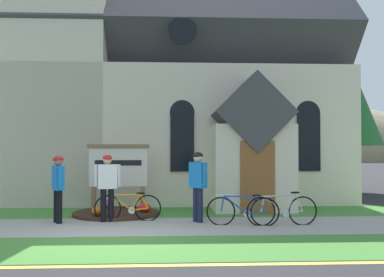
{
  "coord_description": "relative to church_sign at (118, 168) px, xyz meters",
  "views": [
    {
      "loc": [
        1.2,
        -9.31,
        1.87
      ],
      "look_at": [
        1.87,
        3.76,
        2.18
      ],
      "focal_mm": 41.55,
      "sensor_mm": 36.0,
      "label": 1
    }
  ],
  "objects": [
    {
      "name": "bicycle_white",
      "position": [
        3.3,
        -2.36,
        -0.94
      ],
      "size": [
        1.77,
        0.3,
        0.78
      ],
      "color": "black",
      "rests_on": "ground"
    },
    {
      "name": "church_lawn",
      "position": [
        1.91,
        0.01,
        -1.3
      ],
      "size": [
        24.0,
        2.23,
        0.01
      ],
      "primitive_type": "cube",
      "color": "#427F33",
      "rests_on": "ground"
    },
    {
      "name": "bicycle_green",
      "position": [
        4.26,
        -2.39,
        -0.93
      ],
      "size": [
        1.78,
        0.14,
        0.84
      ],
      "color": "black",
      "rests_on": "ground"
    },
    {
      "name": "curb_paint_stripe",
      "position": [
        1.91,
        -5.97,
        -1.3
      ],
      "size": [
        28.0,
        0.16,
        0.01
      ],
      "primitive_type": "cube",
      "color": "yellow",
      "rests_on": "ground"
    },
    {
      "name": "bicycle_yellow",
      "position": [
        0.43,
        -1.54,
        -0.95
      ],
      "size": [
        1.73,
        0.08,
        0.76
      ],
      "color": "black",
      "rests_on": "ground"
    },
    {
      "name": "roadside_conifer",
      "position": [
        9.12,
        5.84,
        2.9
      ],
      "size": [
        3.25,
        3.25,
        6.41
      ],
      "color": "#3D2D1E",
      "rests_on": "ground"
    },
    {
      "name": "distant_hill",
      "position": [
        8.44,
        63.64,
        -1.31
      ],
      "size": [
        91.88,
        37.64,
        21.93
      ],
      "primitive_type": "ellipsoid",
      "color": "#847A5B",
      "rests_on": "ground"
    },
    {
      "name": "church_building",
      "position": [
        1.48,
        5.77,
        3.27
      ],
      "size": [
        12.28,
        11.95,
        12.67
      ],
      "color": "beige",
      "rests_on": "ground"
    },
    {
      "name": "cyclist_in_red_jersey",
      "position": [
        -0.09,
        -1.65,
        -0.29
      ],
      "size": [
        0.67,
        0.32,
        1.72
      ],
      "color": "black",
      "rests_on": "ground"
    },
    {
      "name": "sidewalk_slab",
      "position": [
        1.91,
        -2.36,
        -1.3
      ],
      "size": [
        32.0,
        2.5,
        0.01
      ],
      "primitive_type": "cube",
      "color": "#99968E",
      "rests_on": "ground"
    },
    {
      "name": "yard_deciduous_tree",
      "position": [
        -3.26,
        4.05,
        2.91
      ],
      "size": [
        3.49,
        3.49,
        5.9
      ],
      "color": "#4C3823",
      "rests_on": "ground"
    },
    {
      "name": "grass_verge",
      "position": [
        1.91,
        -4.71,
        -1.3
      ],
      "size": [
        32.0,
        2.21,
        0.01
      ],
      "primitive_type": "cube",
      "color": "#427F33",
      "rests_on": "ground"
    },
    {
      "name": "cyclist_in_green_jersey",
      "position": [
        2.23,
        -1.85,
        -0.24
      ],
      "size": [
        0.46,
        0.67,
        1.79
      ],
      "color": "#191E38",
      "rests_on": "ground"
    },
    {
      "name": "ground",
      "position": [
        0.29,
        0.16,
        -1.31
      ],
      "size": [
        140.0,
        140.0,
        0.0
      ],
      "primitive_type": "plane",
      "color": "#2B2B2D"
    },
    {
      "name": "flower_bed",
      "position": [
        0.0,
        -0.48,
        -1.23
      ],
      "size": [
        2.42,
        2.42,
        0.34
      ],
      "color": "#382319",
      "rests_on": "ground"
    },
    {
      "name": "cyclist_in_white_jersey",
      "position": [
        -1.31,
        -1.78,
        -0.32
      ],
      "size": [
        0.41,
        0.68,
        1.69
      ],
      "color": "black",
      "rests_on": "ground"
    },
    {
      "name": "church_sign",
      "position": [
        0.0,
        0.0,
        0.0
      ],
      "size": [
        1.82,
        0.21,
        2.01
      ],
      "color": "#7F6047",
      "rests_on": "ground"
    }
  ]
}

